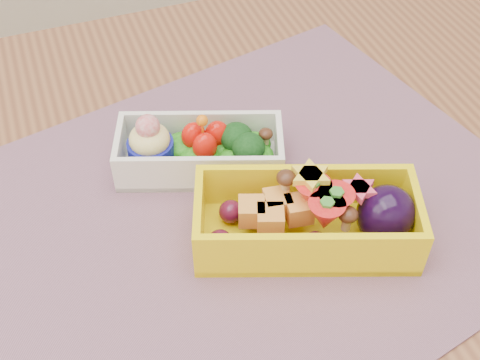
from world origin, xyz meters
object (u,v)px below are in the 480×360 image
object	(u,v)px
table	(271,294)
placemat	(234,215)
bento_white	(199,150)
bento_yellow	(312,218)

from	to	relation	value
table	placemat	size ratio (longest dim) A/B	2.27
table	placemat	distance (m)	0.11
bento_white	table	bearing A→B (deg)	-49.14
placemat	bento_white	bearing A→B (deg)	98.51
table	bento_yellow	bearing A→B (deg)	-38.66
table	placemat	world-z (taller)	placemat
table	bento_white	bearing A→B (deg)	111.34
bento_white	bento_yellow	size ratio (longest dim) A/B	0.83
placemat	bento_yellow	bearing A→B (deg)	-43.09
placemat	bento_white	size ratio (longest dim) A/B	3.11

